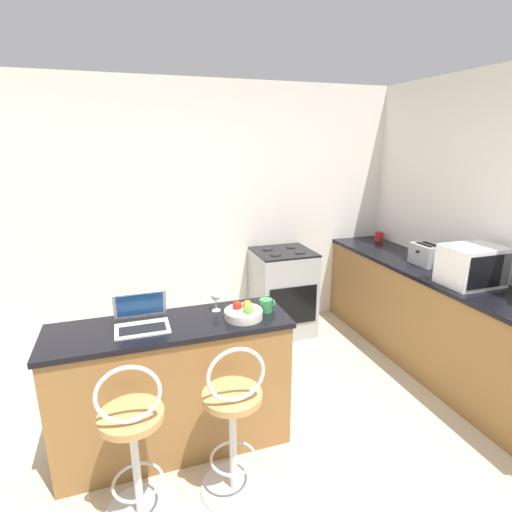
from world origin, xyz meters
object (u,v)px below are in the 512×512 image
object	(u,v)px
bar_stool_near	(134,447)
mug_red	(379,236)
wine_glass_tall	(216,297)
fruit_bowl	(244,313)
laptop	(141,318)
toaster	(426,255)
stove_range	(283,292)
bar_stool_far	(233,425)
microwave	(472,266)
mug_green	(266,305)

from	to	relation	value
bar_stool_near	mug_red	world-z (taller)	mug_red
bar_stool_near	wine_glass_tall	world-z (taller)	wine_glass_tall
mug_red	fruit_bowl	bearing A→B (deg)	-143.99
bar_stool_near	laptop	xyz separation A→B (m)	(0.10, 0.52, 0.50)
toaster	stove_range	xyz separation A→B (m)	(-1.07, 0.86, -0.55)
bar_stool_near	mug_red	distance (m)	3.46
stove_range	fruit_bowl	bearing A→B (deg)	-121.11
mug_red	bar_stool_far	bearing A→B (deg)	-139.49
mug_red	wine_glass_tall	bearing A→B (deg)	-148.84
laptop	microwave	xyz separation A→B (m)	(2.53, -0.06, 0.11)
microwave	mug_red	world-z (taller)	microwave
wine_glass_tall	laptop	bearing A→B (deg)	-170.71
mug_green	fruit_bowl	size ratio (longest dim) A/B	0.42
laptop	bar_stool_far	bearing A→B (deg)	-49.73
laptop	microwave	distance (m)	2.53
bar_stool_far	wine_glass_tall	distance (m)	0.81
bar_stool_far	fruit_bowl	distance (m)	0.68
toaster	mug_red	size ratio (longest dim) A/B	2.65
mug_red	bar_stool_near	bearing A→B (deg)	-145.39
microwave	toaster	xyz separation A→B (m)	(0.04, 0.55, -0.06)
bar_stool_far	fruit_bowl	size ratio (longest dim) A/B	4.02
fruit_bowl	microwave	bearing A→B (deg)	0.90
microwave	fruit_bowl	size ratio (longest dim) A/B	1.80
toaster	microwave	bearing A→B (deg)	-93.91
wine_glass_tall	bar_stool_far	bearing A→B (deg)	-94.73
wine_glass_tall	fruit_bowl	bearing A→B (deg)	-49.07
toaster	mug_red	xyz separation A→B (m)	(0.15, 0.93, -0.04)
toaster	fruit_bowl	distance (m)	2.02
bar_stool_near	mug_red	bearing A→B (deg)	34.61
laptop	stove_range	distance (m)	2.08
bar_stool_far	mug_green	world-z (taller)	mug_green
bar_stool_far	mug_green	bearing A→B (deg)	52.59
bar_stool_far	wine_glass_tall	bearing A→B (deg)	85.27
bar_stool_near	stove_range	xyz separation A→B (m)	(1.60, 1.87, -0.01)
bar_stool_near	bar_stool_far	world-z (taller)	same
bar_stool_near	fruit_bowl	distance (m)	0.98
microwave	wine_glass_tall	distance (m)	2.05
bar_stool_near	microwave	world-z (taller)	microwave
bar_stool_near	toaster	bearing A→B (deg)	20.75
stove_range	wine_glass_tall	size ratio (longest dim) A/B	6.44
microwave	mug_green	xyz separation A→B (m)	(-1.72, 0.02, -0.11)
bar_stool_far	mug_green	size ratio (longest dim) A/B	9.62
mug_green	fruit_bowl	world-z (taller)	fruit_bowl
toaster	mug_green	size ratio (longest dim) A/B	2.62
mug_green	wine_glass_tall	world-z (taller)	wine_glass_tall
bar_stool_far	microwave	distance (m)	2.22
laptop	mug_red	world-z (taller)	laptop
wine_glass_tall	bar_stool_near	bearing A→B (deg)	-134.64
stove_range	mug_red	world-z (taller)	mug_red
wine_glass_tall	fruit_bowl	distance (m)	0.23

